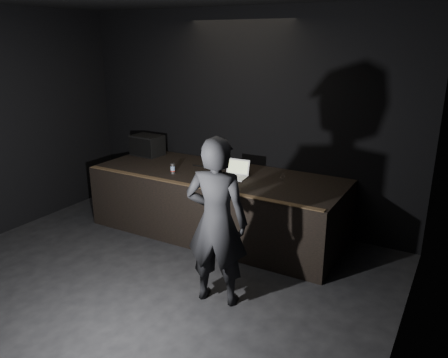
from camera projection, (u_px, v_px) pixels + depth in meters
ground at (93, 320)px, 4.89m from camera, size 7.00×7.00×0.00m
room_walls at (74, 144)px, 4.27m from camera, size 6.10×7.10×3.52m
stage_riser at (217, 203)px, 6.99m from camera, size 4.00×1.50×1.00m
riser_lip at (192, 185)px, 6.25m from camera, size 3.92×0.10×0.01m
stage_monitor at (147, 145)px, 7.86m from camera, size 0.56×0.43×0.36m
cable at (215, 168)px, 7.07m from camera, size 0.84×0.04×0.02m
laptop at (236, 173)px, 6.64m from camera, size 0.39×0.36×0.25m
beer_can at (173, 169)px, 6.80m from camera, size 0.07×0.07×0.16m
plastic_cup at (283, 177)px, 6.49m from camera, size 0.08×0.08×0.10m
wii_remote at (233, 185)px, 6.26m from camera, size 0.04×0.16×0.03m
person at (217, 222)px, 4.99m from camera, size 0.82×0.62×2.02m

